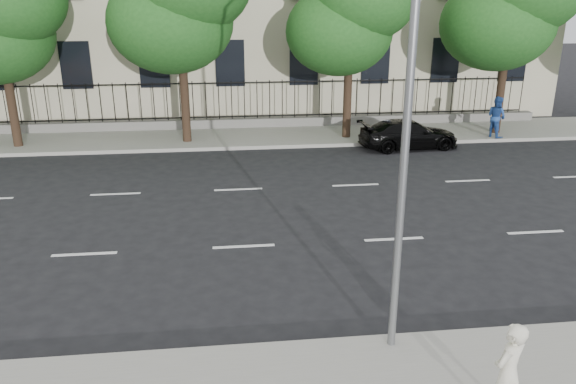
% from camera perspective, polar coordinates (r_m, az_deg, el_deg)
% --- Properties ---
extents(ground, '(120.00, 120.00, 0.00)m').
position_cam_1_polar(ground, '(12.42, -4.05, -10.41)').
color(ground, black).
rests_on(ground, ground).
extents(far_sidewalk, '(60.00, 4.00, 0.15)m').
position_cam_1_polar(far_sidewalk, '(25.51, -5.57, 5.59)').
color(far_sidewalk, gray).
rests_on(far_sidewalk, ground).
extents(lane_markings, '(49.60, 4.62, 0.01)m').
position_cam_1_polar(lane_markings, '(16.70, -4.83, -2.26)').
color(lane_markings, silver).
rests_on(lane_markings, ground).
extents(iron_fence, '(30.00, 0.50, 2.20)m').
position_cam_1_polar(iron_fence, '(27.04, -5.69, 7.63)').
color(iron_fence, slate).
rests_on(iron_fence, far_sidewalk).
extents(street_light, '(0.25, 3.32, 8.05)m').
position_cam_1_polar(street_light, '(9.50, 11.36, 12.86)').
color(street_light, slate).
rests_on(street_light, near_sidewalk).
extents(tree_d, '(5.34, 4.94, 8.84)m').
position_cam_1_polar(tree_d, '(24.72, 6.40, 18.62)').
color(tree_d, '#382619').
rests_on(tree_d, far_sidewalk).
extents(black_sedan, '(4.31, 2.05, 1.21)m').
position_cam_1_polar(black_sedan, '(24.20, 12.16, 5.77)').
color(black_sedan, black).
rests_on(black_sedan, ground).
extents(woman_near, '(0.71, 0.65, 1.64)m').
position_cam_1_polar(woman_near, '(9.18, 21.45, -16.71)').
color(woman_near, silver).
rests_on(woman_near, near_sidewalk).
extents(pedestrian_far, '(0.96, 1.07, 1.81)m').
position_cam_1_polar(pedestrian_far, '(26.55, 20.41, 7.17)').
color(pedestrian_far, '#23468D').
rests_on(pedestrian_far, far_sidewalk).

